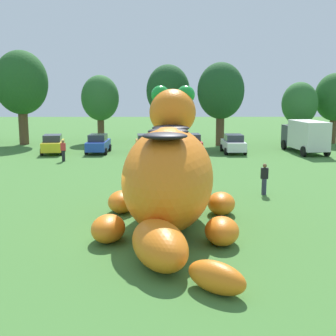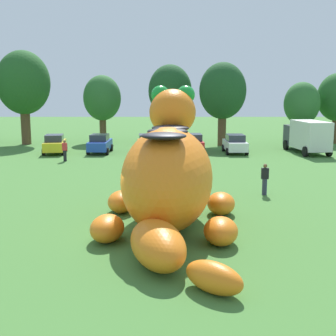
% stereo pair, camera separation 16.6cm
% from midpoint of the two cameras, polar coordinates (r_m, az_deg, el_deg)
% --- Properties ---
extents(ground_plane, '(160.00, 160.00, 0.00)m').
position_cam_midpoint_polar(ground_plane, '(17.78, -3.91, -8.38)').
color(ground_plane, '#427533').
extents(giant_inflatable_creature, '(6.10, 11.51, 5.84)m').
position_cam_midpoint_polar(giant_inflatable_creature, '(18.05, -0.18, -1.07)').
color(giant_inflatable_creature, orange).
rests_on(giant_inflatable_creature, ground).
extents(car_yellow, '(2.36, 4.29, 1.72)m').
position_cam_midpoint_polar(car_yellow, '(41.10, -14.77, 3.01)').
color(car_yellow, yellow).
rests_on(car_yellow, ground).
extents(car_blue, '(2.00, 4.13, 1.72)m').
position_cam_midpoint_polar(car_blue, '(40.60, -9.13, 3.13)').
color(car_blue, '#2347B7').
rests_on(car_blue, ground).
extents(car_orange, '(2.25, 4.25, 1.72)m').
position_cam_midpoint_polar(car_orange, '(40.08, -3.00, 3.16)').
color(car_orange, orange).
rests_on(car_orange, ground).
extents(car_red, '(2.06, 4.16, 1.72)m').
position_cam_midpoint_polar(car_red, '(40.59, 2.91, 3.24)').
color(car_red, red).
rests_on(car_red, ground).
extents(car_white, '(2.01, 4.14, 1.72)m').
position_cam_midpoint_polar(car_white, '(40.46, 8.33, 3.13)').
color(car_white, white).
rests_on(car_white, ground).
extents(box_truck, '(2.87, 6.57, 2.95)m').
position_cam_midpoint_polar(box_truck, '(42.02, 17.20, 4.06)').
color(box_truck, '#333842').
rests_on(box_truck, ground).
extents(tree_mid_left, '(5.48, 5.48, 9.74)m').
position_cam_midpoint_polar(tree_mid_left, '(48.91, -18.56, 10.35)').
color(tree_mid_left, brown).
rests_on(tree_mid_left, ground).
extents(tree_centre_left, '(4.11, 4.11, 7.30)m').
position_cam_midpoint_polar(tree_centre_left, '(49.35, -8.87, 8.88)').
color(tree_centre_left, brown).
rests_on(tree_centre_left, ground).
extents(tree_centre, '(4.76, 4.76, 8.45)m').
position_cam_midpoint_polar(tree_centre, '(49.10, -0.09, 9.87)').
color(tree_centre, brown).
rests_on(tree_centre, ground).
extents(tree_centre_right, '(4.77, 4.77, 8.47)m').
position_cam_midpoint_polar(tree_centre_right, '(45.79, 6.74, 9.81)').
color(tree_centre_right, brown).
rests_on(tree_centre_right, ground).
extents(tree_mid_right, '(3.66, 3.66, 6.50)m').
position_cam_midpoint_polar(tree_mid_right, '(47.84, 16.57, 7.94)').
color(tree_mid_right, brown).
rests_on(tree_mid_right, ground).
extents(tree_right, '(4.21, 4.21, 7.47)m').
position_cam_midpoint_polar(tree_right, '(50.61, 20.69, 8.52)').
color(tree_right, brown).
rests_on(tree_right, ground).
extents(spectator_near_inflatable, '(0.38, 0.26, 1.71)m').
position_cam_midpoint_polar(spectator_near_inflatable, '(36.28, -13.52, 2.17)').
color(spectator_near_inflatable, black).
rests_on(spectator_near_inflatable, ground).
extents(spectator_mid_field, '(0.38, 0.26, 1.71)m').
position_cam_midpoint_polar(spectator_mid_field, '(24.48, 12.16, -1.43)').
color(spectator_mid_field, '#2D334C').
rests_on(spectator_mid_field, ground).
extents(spectator_by_cars, '(0.38, 0.26, 1.71)m').
position_cam_midpoint_polar(spectator_by_cars, '(37.04, 0.92, 2.60)').
color(spectator_by_cars, black).
rests_on(spectator_by_cars, ground).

